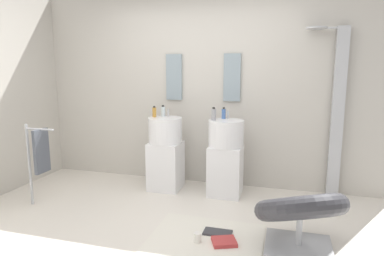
{
  "coord_description": "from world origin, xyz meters",
  "views": [
    {
      "loc": [
        1.1,
        -2.78,
        1.56
      ],
      "look_at": [
        0.15,
        0.55,
        0.95
      ],
      "focal_mm": 31.34,
      "sensor_mm": 36.0,
      "label": 1
    }
  ],
  "objects_px": {
    "soap_bottle_clear": "(163,111)",
    "magazine_charcoal": "(218,233)",
    "pedestal_sink_right": "(226,157)",
    "magazine_red": "(224,242)",
    "coffee_mug": "(198,237)",
    "lounge_chair": "(300,213)",
    "soap_bottle_blue": "(224,114)",
    "pedestal_sink_left": "(166,152)",
    "towel_rack": "(39,153)",
    "soap_bottle_amber": "(154,112)",
    "shower_column": "(336,110)",
    "soap_bottle_grey": "(214,114)"
  },
  "relations": [
    {
      "from": "soap_bottle_clear",
      "to": "soap_bottle_amber",
      "type": "xyz_separation_m",
      "value": [
        -0.09,
        -0.09,
        -0.0
      ]
    },
    {
      "from": "shower_column",
      "to": "soap_bottle_clear",
      "type": "height_order",
      "value": "shower_column"
    },
    {
      "from": "lounge_chair",
      "to": "towel_rack",
      "type": "bearing_deg",
      "value": 175.36
    },
    {
      "from": "pedestal_sink_left",
      "to": "magazine_charcoal",
      "type": "relative_size",
      "value": 3.89
    },
    {
      "from": "shower_column",
      "to": "soap_bottle_grey",
      "type": "xyz_separation_m",
      "value": [
        -1.42,
        -0.36,
        -0.06
      ]
    },
    {
      "from": "pedestal_sink_left",
      "to": "coffee_mug",
      "type": "height_order",
      "value": "pedestal_sink_left"
    },
    {
      "from": "shower_column",
      "to": "coffee_mug",
      "type": "xyz_separation_m",
      "value": [
        -1.3,
        -1.58,
        -1.03
      ]
    },
    {
      "from": "shower_column",
      "to": "magazine_charcoal",
      "type": "bearing_deg",
      "value": -129.99
    },
    {
      "from": "lounge_chair",
      "to": "soap_bottle_amber",
      "type": "bearing_deg",
      "value": 146.89
    },
    {
      "from": "lounge_chair",
      "to": "magazine_charcoal",
      "type": "xyz_separation_m",
      "value": [
        -0.73,
        0.1,
        -0.33
      ]
    },
    {
      "from": "towel_rack",
      "to": "soap_bottle_blue",
      "type": "relative_size",
      "value": 6.67
    },
    {
      "from": "lounge_chair",
      "to": "soap_bottle_blue",
      "type": "bearing_deg",
      "value": 125.49
    },
    {
      "from": "soap_bottle_grey",
      "to": "shower_column",
      "type": "bearing_deg",
      "value": 14.28
    },
    {
      "from": "coffee_mug",
      "to": "soap_bottle_blue",
      "type": "distance_m",
      "value": 1.68
    },
    {
      "from": "lounge_chair",
      "to": "pedestal_sink_right",
      "type": "bearing_deg",
      "value": 126.46
    },
    {
      "from": "towel_rack",
      "to": "soap_bottle_blue",
      "type": "height_order",
      "value": "soap_bottle_blue"
    },
    {
      "from": "lounge_chair",
      "to": "coffee_mug",
      "type": "xyz_separation_m",
      "value": [
        -0.88,
        -0.1,
        -0.3
      ]
    },
    {
      "from": "pedestal_sink_right",
      "to": "magazine_red",
      "type": "xyz_separation_m",
      "value": [
        0.22,
        -1.22,
        -0.46
      ]
    },
    {
      "from": "magazine_red",
      "to": "soap_bottle_grey",
      "type": "bearing_deg",
      "value": 84.63
    },
    {
      "from": "coffee_mug",
      "to": "pedestal_sink_right",
      "type": "bearing_deg",
      "value": 89.0
    },
    {
      "from": "towel_rack",
      "to": "soap_bottle_grey",
      "type": "bearing_deg",
      "value": 25.88
    },
    {
      "from": "pedestal_sink_right",
      "to": "magazine_red",
      "type": "bearing_deg",
      "value": -80.03
    },
    {
      "from": "shower_column",
      "to": "soap_bottle_clear",
      "type": "distance_m",
      "value": 2.15
    },
    {
      "from": "soap_bottle_grey",
      "to": "coffee_mug",
      "type": "bearing_deg",
      "value": -84.05
    },
    {
      "from": "pedestal_sink_left",
      "to": "coffee_mug",
      "type": "bearing_deg",
      "value": -58.52
    },
    {
      "from": "magazine_charcoal",
      "to": "soap_bottle_blue",
      "type": "xyz_separation_m",
      "value": [
        -0.18,
        1.18,
        0.99
      ]
    },
    {
      "from": "soap_bottle_clear",
      "to": "magazine_charcoal",
      "type": "bearing_deg",
      "value": -49.82
    },
    {
      "from": "lounge_chair",
      "to": "magazine_red",
      "type": "distance_m",
      "value": 0.72
    },
    {
      "from": "magazine_charcoal",
      "to": "soap_bottle_blue",
      "type": "bearing_deg",
      "value": 98.57
    },
    {
      "from": "pedestal_sink_left",
      "to": "soap_bottle_clear",
      "type": "xyz_separation_m",
      "value": [
        -0.07,
        0.11,
        0.52
      ]
    },
    {
      "from": "magazine_red",
      "to": "soap_bottle_clear",
      "type": "height_order",
      "value": "soap_bottle_clear"
    },
    {
      "from": "soap_bottle_clear",
      "to": "soap_bottle_amber",
      "type": "height_order",
      "value": "soap_bottle_clear"
    },
    {
      "from": "towel_rack",
      "to": "pedestal_sink_right",
      "type": "bearing_deg",
      "value": 25.23
    },
    {
      "from": "lounge_chair",
      "to": "soap_bottle_clear",
      "type": "distance_m",
      "value": 2.23
    },
    {
      "from": "pedestal_sink_left",
      "to": "magazine_charcoal",
      "type": "height_order",
      "value": "pedestal_sink_left"
    },
    {
      "from": "towel_rack",
      "to": "magazine_red",
      "type": "xyz_separation_m",
      "value": [
        2.18,
        -0.3,
        -0.6
      ]
    },
    {
      "from": "pedestal_sink_right",
      "to": "magazine_red",
      "type": "height_order",
      "value": "pedestal_sink_right"
    },
    {
      "from": "pedestal_sink_right",
      "to": "soap_bottle_clear",
      "type": "distance_m",
      "value": 1.01
    },
    {
      "from": "soap_bottle_blue",
      "to": "soap_bottle_grey",
      "type": "xyz_separation_m",
      "value": [
        -0.09,
        -0.17,
        0.01
      ]
    },
    {
      "from": "soap_bottle_clear",
      "to": "soap_bottle_blue",
      "type": "height_order",
      "value": "soap_bottle_clear"
    },
    {
      "from": "pedestal_sink_left",
      "to": "pedestal_sink_right",
      "type": "bearing_deg",
      "value": 0.0
    },
    {
      "from": "coffee_mug",
      "to": "soap_bottle_clear",
      "type": "height_order",
      "value": "soap_bottle_clear"
    },
    {
      "from": "soap_bottle_blue",
      "to": "magazine_red",
      "type": "bearing_deg",
      "value": -78.55
    },
    {
      "from": "lounge_chair",
      "to": "towel_rack",
      "type": "height_order",
      "value": "towel_rack"
    },
    {
      "from": "lounge_chair",
      "to": "magazine_red",
      "type": "xyz_separation_m",
      "value": [
        -0.64,
        -0.07,
        -0.32
      ]
    },
    {
      "from": "shower_column",
      "to": "soap_bottle_amber",
      "type": "height_order",
      "value": "shower_column"
    },
    {
      "from": "towel_rack",
      "to": "soap_bottle_amber",
      "type": "relative_size",
      "value": 6.64
    },
    {
      "from": "coffee_mug",
      "to": "soap_bottle_grey",
      "type": "xyz_separation_m",
      "value": [
        -0.13,
        1.22,
        0.97
      ]
    },
    {
      "from": "pedestal_sink_left",
      "to": "lounge_chair",
      "type": "xyz_separation_m",
      "value": [
        1.65,
        -1.15,
        -0.14
      ]
    },
    {
      "from": "soap_bottle_amber",
      "to": "pedestal_sink_left",
      "type": "bearing_deg",
      "value": -7.48
    }
  ]
}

